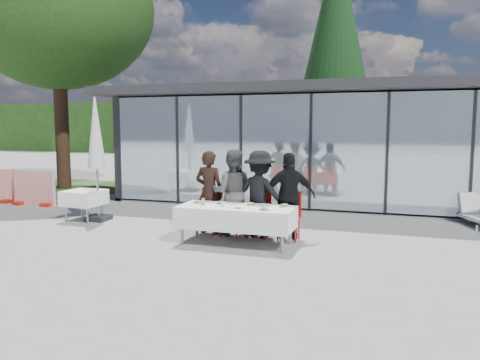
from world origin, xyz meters
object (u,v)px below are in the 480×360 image
plate_extra (264,209)px  deciduous_tree (57,9)px  juice_bottle (203,202)px  diner_a (209,192)px  plate_b (221,203)px  diner_chair_b (233,210)px  diner_chair_d (290,213)px  diner_d (290,196)px  plate_d (284,206)px  diner_chair_a (210,208)px  plate_c (251,204)px  conifer_tree (335,42)px  market_umbrella (96,141)px  spare_table_left (84,198)px  diner_c (260,194)px  dining_table (236,217)px  spare_chair_b (411,195)px  plate_a (198,202)px  diner_b (232,192)px  folded_eyeglasses (237,208)px  diner_chair_c (260,211)px

plate_extra → deciduous_tree: size_ratio=0.03×
juice_bottle → diner_a: bearing=104.1°
diner_a → plate_b: diner_a is taller
diner_chair_b → diner_chair_d: bearing=0.0°
diner_d → plate_d: bearing=76.5°
diner_chair_a → plate_d: size_ratio=4.06×
plate_c → conifer_tree: 13.72m
diner_a → diner_chair_b: bearing=-173.0°
juice_bottle → market_umbrella: 3.73m
diner_a → spare_table_left: 3.47m
diner_c → market_umbrella: market_umbrella is taller
diner_c → plate_extra: size_ratio=7.52×
market_umbrella → diner_chair_a: bearing=-7.4°
diner_a → plate_extra: diner_a is taller
plate_c → plate_extra: 0.59m
dining_table → spare_table_left: dining_table is taller
plate_d → spare_chair_b: bearing=58.5°
dining_table → plate_a: (-0.85, 0.08, 0.24)m
plate_extra → juice_bottle: juice_bottle is taller
diner_b → plate_c: bearing=123.3°
diner_chair_d → plate_d: bearing=-88.7°
diner_d → spare_table_left: 5.22m
diner_c → market_umbrella: bearing=3.9°
diner_b → folded_eyeglasses: (0.43, -0.95, -0.15)m
diner_b → plate_d: diner_b is taller
diner_d → plate_c: size_ratio=7.41×
plate_d → folded_eyeglasses: bearing=-151.3°
folded_eyeglasses → market_umbrella: 4.46m
diner_chair_d → plate_d: size_ratio=4.06×
diner_b → deciduous_tree: 11.33m
plate_c → spare_chair_b: (3.08, 4.02, -0.24)m
plate_extra → deciduous_tree: (-9.40, 6.13, 5.70)m
diner_a → spare_chair_b: diner_a is taller
plate_extra → plate_c: bearing=131.8°
plate_c → plate_d: bearing=5.5°
diner_c → plate_b: diner_c is taller
plate_a → folded_eyeglasses: bearing=-17.9°
diner_chair_a → diner_chair_c: bearing=0.0°
diner_chair_a → diner_chair_c: same height
diner_chair_c → spare_chair_b: 4.60m
diner_a → diner_b: bearing=-175.0°
plate_extra → juice_bottle: size_ratio=1.67×
diner_chair_a → plate_d: 1.86m
diner_b → plate_extra: bearing=121.8°
dining_table → plate_b: plate_b is taller
diner_d → plate_d: size_ratio=7.41×
plate_c → folded_eyeglasses: plate_c is taller
diner_b → plate_b: diner_b is taller
juice_bottle → spare_table_left: size_ratio=0.17×
diner_a → diner_d: bearing=-175.0°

